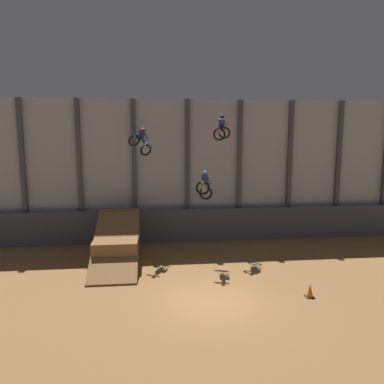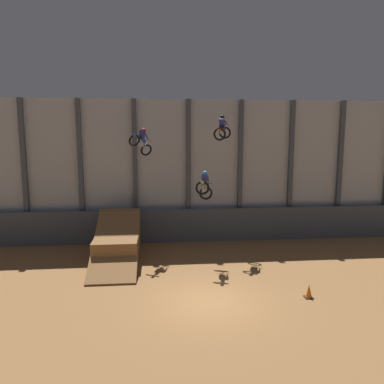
{
  "view_description": "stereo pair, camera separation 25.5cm",
  "coord_description": "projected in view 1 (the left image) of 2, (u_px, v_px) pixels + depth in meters",
  "views": [
    {
      "loc": [
        -2.32,
        -14.37,
        6.77
      ],
      "look_at": [
        -0.13,
        5.63,
        3.72
      ],
      "focal_mm": 35.0,
      "sensor_mm": 36.0,
      "label": 1
    },
    {
      "loc": [
        -2.07,
        -14.4,
        6.77
      ],
      "look_at": [
        -0.13,
        5.63,
        3.72
      ],
      "focal_mm": 35.0,
      "sensor_mm": 36.0,
      "label": 2
    }
  ],
  "objects": [
    {
      "name": "dirt_ramp",
      "position": [
        118.0,
        244.0,
        20.61
      ],
      "size": [
        2.34,
        5.73,
        2.56
      ],
      "color": "brown",
      "rests_on": "ground_plane"
    },
    {
      "name": "rider_bike_center_air",
      "position": [
        205.0,
        186.0,
        19.6
      ],
      "size": [
        1.14,
        1.8,
        1.64
      ],
      "rotation": [
        -0.35,
        0.0,
        -0.27
      ],
      "color": "black"
    },
    {
      "name": "traffic_cone_near_ramp",
      "position": [
        310.0,
        291.0,
        15.77
      ],
      "size": [
        0.36,
        0.36,
        0.58
      ],
      "color": "black",
      "rests_on": "ground_plane"
    },
    {
      "name": "lower_barrier",
      "position": [
        188.0,
        225.0,
        23.97
      ],
      "size": [
        31.36,
        0.2,
        2.12
      ],
      "color": "#474C56",
      "rests_on": "ground_plane"
    },
    {
      "name": "ground_plane",
      "position": [
        210.0,
        302.0,
        15.39
      ],
      "size": [
        60.0,
        60.0,
        0.0
      ],
      "primitive_type": "plane",
      "color": "olive"
    },
    {
      "name": "arena_back_wall",
      "position": [
        187.0,
        171.0,
        24.12
      ],
      "size": [
        32.0,
        0.4,
        9.02
      ],
      "color": "#A3A8B2",
      "rests_on": "ground_plane"
    },
    {
      "name": "rider_bike_left_air",
      "position": [
        141.0,
        141.0,
        21.36
      ],
      "size": [
        1.45,
        1.82,
        1.67
      ],
      "rotation": [
        -0.43,
        0.0,
        -0.5
      ],
      "color": "black"
    },
    {
      "name": "rider_bike_right_air",
      "position": [
        222.0,
        129.0,
        21.85
      ],
      "size": [
        1.28,
        1.81,
        1.5
      ],
      "rotation": [
        0.07,
        0.0,
        -0.4
      ],
      "color": "black"
    }
  ]
}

